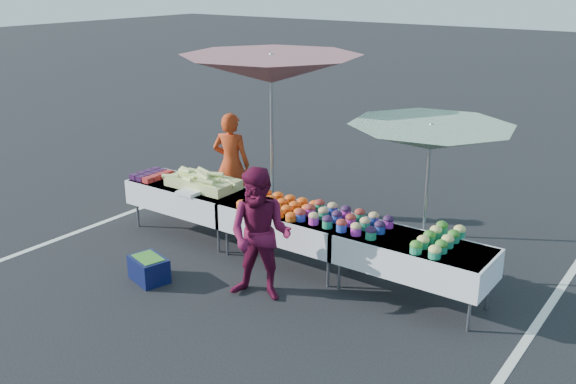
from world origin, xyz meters
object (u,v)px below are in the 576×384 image
Objects in this scene: vendor at (231,164)px; customer at (260,235)px; storage_bin at (149,268)px; umbrella_right at (430,138)px; table_left at (189,196)px; umbrella_left at (271,70)px; table_center at (288,222)px; table_right at (413,255)px.

vendor reaches higher than customer.
umbrella_right is at bearing 51.83° from storage_bin.
customer reaches higher than table_left.
table_left is at bearing -139.53° from umbrella_left.
umbrella_right is at bearing 155.06° from vendor.
table_center is at bearing 68.38° from storage_bin.
vendor is at bearing 119.51° from customer.
customer is at bearing -56.78° from umbrella_left.
storage_bin is (-2.91, -1.47, -0.42)m from table_right.
customer reaches higher than table_right.
storage_bin is (-1.11, -1.47, -0.42)m from table_center.
table_center is at bearing -42.86° from umbrella_left.
vendor reaches higher than table_center.
table_center is (1.80, 0.00, 0.00)m from table_left.
table_right is at bearing 42.26° from storage_bin.
vendor is 1.03× the size of customer.
table_center is at bearing 0.00° from table_left.
umbrella_left is at bearing 40.47° from table_left.
table_right is (3.60, 0.00, 0.00)m from table_left.
table_right is at bearing 0.00° from table_center.
storage_bin is (0.71, -2.46, -0.66)m from vendor.
umbrella_right reaches higher than table_left.
table_right is at bearing -76.81° from umbrella_right.
umbrella_left is (-0.86, 0.80, 1.82)m from table_center.
table_left is 1.67m from storage_bin.
table_left is at bearing 137.38° from customer.
umbrella_right is (2.53, -0.23, -0.56)m from umbrella_left.
table_right is 3.29m from storage_bin.
umbrella_right is 4.14× the size of storage_bin.
table_right is 1.12× the size of vendor.
table_right is at bearing -16.73° from umbrella_left.
table_center is 1.06m from customer.
umbrella_left is (-2.66, 0.80, 1.82)m from table_right.
table_left is 2.34m from customer.
customer is 1.63m from storage_bin.
customer is 2.31m from umbrella_right.
vendor is at bearing 121.55° from storage_bin.
vendor is 0.55× the size of umbrella_left.
umbrella_right is (-0.13, 0.57, 1.26)m from table_right.
vendor is at bearing 164.63° from table_right.
umbrella_right reaches higher than vendor.
umbrella_right reaches higher than table_center.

